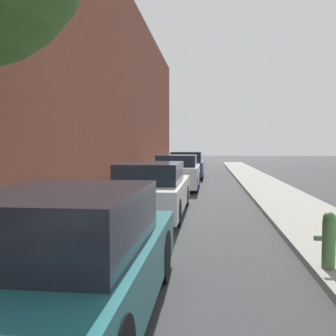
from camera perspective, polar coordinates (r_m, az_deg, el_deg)
ground_plane at (r=14.49m, az=4.40°, el=-3.71°), size 120.00×120.00×0.00m
sidewalk_left at (r=14.87m, az=-6.86°, el=-3.31°), size 2.00×52.00×0.12m
sidewalk_right at (r=14.67m, az=15.81°, el=-3.50°), size 2.00×52.00×0.12m
building_facade_left at (r=15.51m, az=-12.04°, el=15.67°), size 0.70×52.00×10.22m
parked_car_teal at (r=3.88m, az=-14.98°, el=-13.54°), size 1.69×3.99×1.36m
parked_car_white at (r=9.68m, az=-2.45°, el=-3.35°), size 1.70×4.61×1.35m
parked_car_silver at (r=15.39m, az=1.45°, el=-0.74°), size 1.76×3.91×1.42m
parked_car_navy at (r=21.07m, az=2.89°, el=0.39°), size 1.86×4.25×1.48m
fire_hydrant at (r=5.52m, az=23.45°, el=-10.01°), size 0.38×0.17×0.77m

